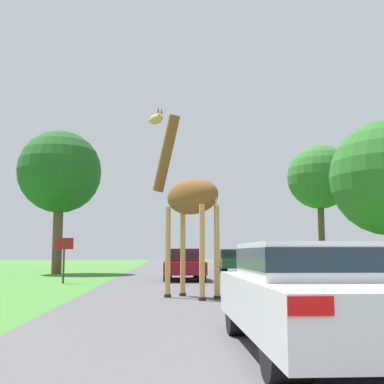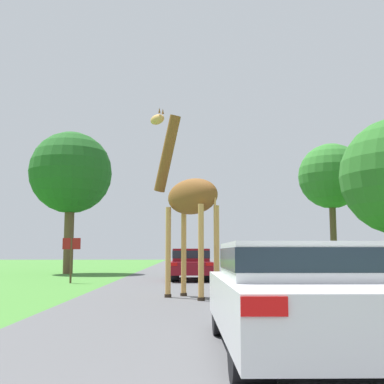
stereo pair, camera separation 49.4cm
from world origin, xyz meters
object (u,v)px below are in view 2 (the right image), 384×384
car_lead_maroon (301,293)px  car_queue_left (318,268)px  giraffe_near_road (188,196)px  tree_centre_back (71,173)px  sign_post (71,252)px  tree_left_edge (331,177)px  car_far_ahead (191,263)px  car_queue_right (245,260)px

car_lead_maroon → car_queue_left: car_queue_left is taller
giraffe_near_road → tree_centre_back: 16.35m
sign_post → tree_left_edge: bearing=34.7°
giraffe_near_road → tree_centre_back: bearing=70.6°
car_queue_left → car_far_ahead: (-3.83, 6.41, 0.02)m
car_queue_left → tree_left_edge: (4.64, 13.32, 4.96)m
car_queue_right → tree_left_edge: 7.17m
tree_left_edge → tree_centre_back: tree_centre_back is taller
car_queue_right → sign_post: sign_post is taller
car_queue_right → sign_post: bearing=-128.8°
sign_post → giraffe_near_road: bearing=-53.8°
car_lead_maroon → car_far_ahead: car_far_ahead is taller
car_lead_maroon → tree_left_edge: (7.36, 22.32, 4.97)m
tree_left_edge → sign_post: (-13.18, -9.12, -4.45)m
giraffe_near_road → car_far_ahead: size_ratio=1.20×
giraffe_near_road → tree_left_edge: bearing=16.6°
tree_left_edge → tree_centre_back: 15.34m
car_lead_maroon → tree_left_edge: bearing=71.8°
car_lead_maroon → giraffe_near_road: bearing=100.6°
car_queue_left → sign_post: 9.53m
car_lead_maroon → tree_centre_back: bearing=110.2°
car_queue_right → car_far_ahead: bearing=-113.1°
giraffe_near_road → car_queue_right: size_ratio=1.23×
tree_centre_back → giraffe_near_road: bearing=-65.5°
car_lead_maroon → car_queue_right: size_ratio=1.00×
car_queue_left → sign_post: sign_post is taller
car_far_ahead → sign_post: (-4.71, -2.21, 0.49)m
tree_left_edge → tree_centre_back: size_ratio=0.94×
giraffe_near_road → tree_centre_back: size_ratio=0.66×
tree_left_edge → giraffe_near_road: bearing=-119.6°
car_lead_maroon → tree_centre_back: (-7.97, 21.67, 5.02)m
car_lead_maroon → car_queue_left: (2.71, 9.00, 0.01)m
car_lead_maroon → sign_post: sign_post is taller
car_queue_right → car_queue_left: 14.22m
giraffe_near_road → sign_post: giraffe_near_road is taller
car_far_ahead → car_queue_left: bearing=-59.2°
tree_left_edge → car_queue_left: bearing=-109.2°
car_lead_maroon → tree_centre_back: 23.63m
giraffe_near_road → car_far_ahead: bearing=44.8°
sign_post → car_far_ahead: bearing=25.1°
car_queue_left → tree_left_edge: size_ratio=0.62×
tree_centre_back → car_far_ahead: bearing=-42.4°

